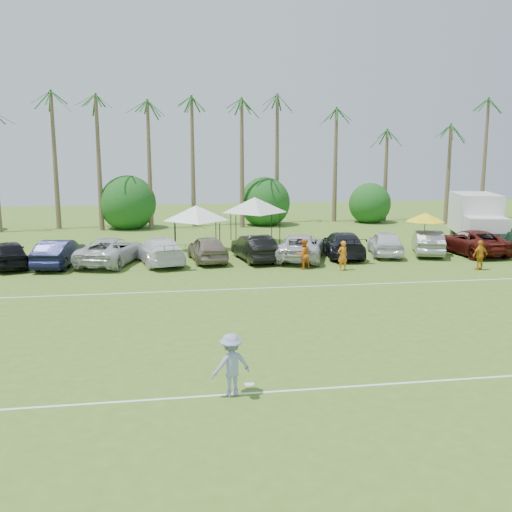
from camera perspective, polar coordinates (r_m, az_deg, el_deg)
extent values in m
plane|color=#46691F|center=(14.39, 3.33, -16.60)|extent=(120.00, 120.00, 0.00)
cube|color=white|center=(16.15, 1.78, -13.41)|extent=(80.00, 0.10, 0.01)
cube|color=white|center=(27.44, -2.92, -3.36)|extent=(80.00, 0.10, 0.01)
cone|color=brown|center=(51.37, -19.54, 8.11)|extent=(0.44, 0.44, 10.00)
cone|color=brown|center=(50.79, -15.09, 8.89)|extent=(0.44, 0.44, 11.00)
cone|color=brown|center=(50.59, -10.46, 7.37)|extent=(0.44, 0.44, 8.00)
cone|color=brown|center=(50.63, -5.91, 8.05)|extent=(0.44, 0.44, 9.00)
cone|color=brown|center=(50.99, -1.38, 8.68)|extent=(0.44, 0.44, 10.00)
cone|color=brown|center=(51.66, 3.08, 9.25)|extent=(0.44, 0.44, 11.00)
cone|color=brown|center=(52.98, 8.41, 7.56)|extent=(0.44, 0.44, 8.00)
cone|color=brown|center=(54.66, 13.48, 7.99)|extent=(0.44, 0.44, 9.00)
cone|color=brown|center=(56.74, 18.22, 8.35)|extent=(0.44, 0.44, 10.00)
cone|color=brown|center=(58.65, 21.77, 8.67)|extent=(0.44, 0.44, 11.00)
cylinder|color=brown|center=(51.94, -12.53, 3.71)|extent=(0.30, 0.30, 1.40)
sphere|color=#134617|center=(51.83, -12.58, 4.92)|extent=(4.00, 4.00, 4.00)
cylinder|color=brown|center=(52.58, 0.66, 4.04)|extent=(0.30, 0.30, 1.40)
sphere|color=#134617|center=(52.47, 0.67, 5.23)|extent=(4.00, 4.00, 4.00)
cylinder|color=brown|center=(55.14, 10.99, 4.14)|extent=(0.30, 0.30, 1.40)
sphere|color=#134617|center=(55.04, 11.03, 5.28)|extent=(4.00, 4.00, 4.00)
imported|color=orange|center=(32.01, 8.65, 0.03)|extent=(0.69, 0.55, 1.67)
imported|color=orange|center=(32.12, 4.77, 0.19)|extent=(0.98, 0.86, 1.70)
imported|color=orange|center=(34.14, 21.50, 0.08)|extent=(1.05, 0.61, 1.68)
cube|color=silver|center=(43.62, 21.01, 4.07)|extent=(4.09, 5.60, 2.73)
cube|color=silver|center=(40.37, 21.99, 1.98)|extent=(2.98, 2.62, 2.29)
cube|color=black|center=(39.63, 22.23, 1.34)|extent=(2.50, 1.05, 1.09)
cube|color=#E5590C|center=(44.00, 22.72, 3.36)|extent=(0.54, 1.67, 0.98)
cylinder|color=black|center=(40.43, 20.35, 1.16)|extent=(0.60, 1.04, 0.98)
cylinder|color=black|center=(40.95, 23.34, 1.07)|extent=(0.60, 1.04, 0.98)
cylinder|color=black|center=(44.87, 19.15, 2.09)|extent=(0.60, 1.04, 0.98)
cylinder|color=black|center=(45.34, 21.85, 2.00)|extent=(0.60, 1.04, 0.98)
cylinder|color=black|center=(36.71, -8.05, 1.66)|extent=(0.06, 0.06, 2.02)
cylinder|color=black|center=(36.86, -3.64, 1.77)|extent=(0.06, 0.06, 2.02)
cylinder|color=black|center=(39.51, -8.13, 2.27)|extent=(0.06, 0.06, 2.02)
cylinder|color=black|center=(39.65, -4.03, 2.38)|extent=(0.06, 0.06, 2.02)
pyramid|color=white|center=(37.92, -6.02, 5.06)|extent=(4.37, 4.37, 1.01)
cylinder|color=black|center=(39.57, -2.02, 2.51)|extent=(0.06, 0.06, 2.20)
cylinder|color=black|center=(40.06, 2.40, 2.61)|extent=(0.06, 0.06, 2.20)
cylinder|color=black|center=(42.62, -2.53, 3.08)|extent=(0.06, 0.06, 2.20)
cylinder|color=black|center=(43.08, 1.58, 3.16)|extent=(0.06, 0.06, 2.20)
pyramid|color=silver|center=(41.07, -0.14, 5.90)|extent=(4.76, 4.76, 1.10)
cylinder|color=black|center=(37.72, 16.48, 1.90)|extent=(0.05, 0.05, 2.46)
cone|color=yellow|center=(37.57, 16.58, 3.75)|extent=(2.46, 2.46, 0.56)
imported|color=#8B98C5|center=(15.65, -2.51, -10.81)|extent=(1.27, 0.97, 1.73)
cylinder|color=white|center=(15.60, -0.67, -12.70)|extent=(0.27, 0.27, 0.03)
imported|color=black|center=(35.38, -23.53, 0.19)|extent=(3.36, 4.99, 1.58)
imported|color=black|center=(34.60, -19.06, 0.28)|extent=(2.46, 5.00, 1.58)
imported|color=silver|center=(34.52, -14.33, 0.51)|extent=(4.12, 6.19, 1.58)
imported|color=white|center=(34.05, -9.62, 0.55)|extent=(3.37, 5.79, 1.58)
imported|color=gray|center=(34.37, -4.89, 0.75)|extent=(2.43, 4.83, 1.58)
imported|color=black|center=(34.53, -0.17, 0.83)|extent=(2.40, 4.99, 1.58)
imported|color=silver|center=(34.95, 4.47, 0.92)|extent=(4.28, 6.21, 1.58)
imported|color=black|center=(36.22, 8.64, 1.17)|extent=(2.86, 5.67, 1.58)
imported|color=silver|center=(37.19, 12.80, 1.27)|extent=(2.86, 4.93, 1.58)
imported|color=gray|center=(38.25, 16.80, 1.33)|extent=(3.18, 5.07, 1.58)
imported|color=#52140F|center=(39.30, 20.73, 1.33)|extent=(3.00, 5.84, 1.58)
imported|color=#16391F|center=(41.07, 23.92, 1.47)|extent=(2.78, 5.64, 1.58)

